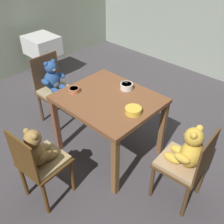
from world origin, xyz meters
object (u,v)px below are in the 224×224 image
at_px(dining_table, 109,106).
at_px(teddy_chair_near_front, 39,156).
at_px(porridge_bowl_yellow_near_right, 133,110).
at_px(porridge_bowl_white_far_center, 127,86).
at_px(porridge_bowl_terracotta_near_left, 74,90).
at_px(sink_basin, 43,51).
at_px(teddy_chair_near_right, 187,156).
at_px(teddy_chair_near_left, 54,84).

xyz_separation_m(dining_table, teddy_chair_near_front, (-0.01, -0.86, -0.10)).
bearing_deg(porridge_bowl_yellow_near_right, porridge_bowl_white_far_center, 138.96).
bearing_deg(porridge_bowl_white_far_center, dining_table, -94.26).
relative_size(teddy_chair_near_front, porridge_bowl_terracotta_near_left, 7.36).
distance_m(porridge_bowl_yellow_near_right, porridge_bowl_terracotta_near_left, 0.70).
bearing_deg(teddy_chair_near_front, porridge_bowl_white_far_center, -6.21).
bearing_deg(sink_basin, teddy_chair_near_right, -10.59).
height_order(dining_table, porridge_bowl_white_far_center, porridge_bowl_white_far_center).
bearing_deg(teddy_chair_near_front, teddy_chair_near_left, 43.22).
xyz_separation_m(dining_table, porridge_bowl_terracotta_near_left, (-0.34, -0.17, 0.12)).
height_order(teddy_chair_near_left, porridge_bowl_terracotta_near_left, teddy_chair_near_left).
bearing_deg(porridge_bowl_terracotta_near_left, porridge_bowl_yellow_near_right, 11.25).
height_order(dining_table, porridge_bowl_terracotta_near_left, porridge_bowl_terracotta_near_left).
height_order(teddy_chair_near_right, sink_basin, teddy_chair_near_right).
distance_m(teddy_chair_near_right, porridge_bowl_terracotta_near_left, 1.29).
distance_m(teddy_chair_near_right, sink_basin, 3.03).
bearing_deg(dining_table, porridge_bowl_white_far_center, 85.74).
bearing_deg(teddy_chair_near_right, porridge_bowl_terracotta_near_left, 4.02).
xyz_separation_m(teddy_chair_near_right, porridge_bowl_white_far_center, (-0.91, 0.25, 0.21)).
bearing_deg(teddy_chair_near_right, dining_table, -3.42).
distance_m(porridge_bowl_yellow_near_right, sink_basin, 2.49).
xyz_separation_m(teddy_chair_near_front, sink_basin, (-2.04, 1.42, -0.06)).
relative_size(teddy_chair_near_left, teddy_chair_near_right, 1.02).
bearing_deg(porridge_bowl_terracotta_near_left, teddy_chair_near_left, 166.68).
distance_m(teddy_chair_near_front, porridge_bowl_yellow_near_right, 0.93).
height_order(teddy_chair_near_right, teddy_chair_near_front, teddy_chair_near_right).
bearing_deg(sink_basin, teddy_chair_near_front, -34.89).
xyz_separation_m(teddy_chair_near_right, sink_basin, (-2.98, 0.56, -0.08)).
bearing_deg(sink_basin, dining_table, -15.33).
relative_size(teddy_chair_near_left, porridge_bowl_white_far_center, 6.11).
bearing_deg(dining_table, teddy_chair_near_right, 0.34).
height_order(dining_table, sink_basin, dining_table).
distance_m(teddy_chair_near_right, porridge_bowl_yellow_near_right, 0.62).
height_order(teddy_chair_near_left, sink_basin, teddy_chair_near_left).
bearing_deg(sink_basin, teddy_chair_near_left, -27.71).
relative_size(teddy_chair_near_left, porridge_bowl_yellow_near_right, 5.72).
height_order(porridge_bowl_terracotta_near_left, porridge_bowl_white_far_center, porridge_bowl_white_far_center).
distance_m(porridge_bowl_white_far_center, sink_basin, 2.11).
relative_size(dining_table, teddy_chair_near_left, 1.10).
bearing_deg(sink_basin, porridge_bowl_yellow_near_right, -13.90).
bearing_deg(porridge_bowl_terracotta_near_left, dining_table, 26.28).
height_order(teddy_chair_near_left, porridge_bowl_white_far_center, teddy_chair_near_left).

